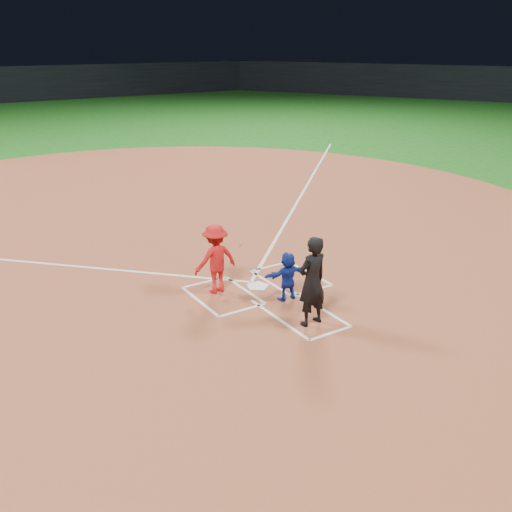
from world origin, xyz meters
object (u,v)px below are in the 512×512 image
umpire (312,281)px  batter_at_plate (216,259)px  catcher (288,276)px  home_plate (258,286)px

umpire → batter_at_plate: (-0.90, 2.51, -0.14)m
catcher → umpire: size_ratio=0.59×
home_plate → catcher: bearing=101.5°
umpire → batter_at_plate: umpire is taller
catcher → batter_at_plate: 1.74m
home_plate → batter_at_plate: bearing=-15.9°
home_plate → batter_at_plate: batter_at_plate is taller
catcher → batter_at_plate: batter_at_plate is taller
home_plate → catcher: 1.14m
home_plate → batter_at_plate: (-0.99, 0.28, 0.83)m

